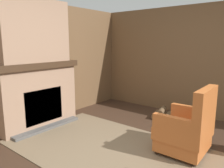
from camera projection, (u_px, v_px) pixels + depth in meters
The scene contains 9 objects.
ground_plane at pixel (141, 166), 2.84m from camera, with size 14.00×14.00×0.00m, color #3D281C.
wood_panel_wall_left at pixel (29, 64), 4.15m from camera, with size 0.06×5.55×2.37m.
wood_panel_wall_back at pixel (206, 62), 4.53m from camera, with size 5.55×0.09×2.37m.
fireplace_hearth at pixel (38, 95), 4.11m from camera, with size 0.61×1.60×1.23m.
chimney_breast at pixel (34, 31), 3.90m from camera, with size 0.35×1.32×1.12m.
area_rug at pixel (128, 156), 3.08m from camera, with size 3.80×1.87×0.01m.
armchair at pixel (187, 130), 3.11m from camera, with size 0.67×0.72×0.99m.
firewood_stack at pixel (162, 114), 4.63m from camera, with size 0.46×0.49×0.23m.
storage_case at pixel (49, 57), 4.25m from camera, with size 0.18×0.27×0.16m.
Camera 1 is at (1.32, -2.26, 1.58)m, focal length 35.00 mm.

